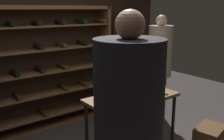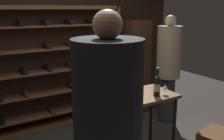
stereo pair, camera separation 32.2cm
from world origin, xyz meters
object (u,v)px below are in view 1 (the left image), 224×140
Objects in this scene: person_host_in_suit at (160,63)px; person_bystander_red_print at (128,137)px; wine_bottle_amber_reserve at (109,87)px; wine_glass_stemmed_center at (164,86)px; wine_rack at (41,71)px; tasting_table at (132,105)px; display_cabinet at (127,67)px; wine_crate at (209,139)px; wine_bottle_red_label at (157,84)px.

person_bystander_red_print reaches higher than person_host_in_suit.
wine_glass_stemmed_center is (0.68, -0.26, -0.05)m from wine_bottle_amber_reserve.
wine_rack is 2.08m from wine_glass_stemmed_center.
person_host_in_suit reaches higher than tasting_table.
person_host_in_suit is at bearing -71.59° from display_cabinet.
wine_glass_stemmed_center is at bearing -19.69° from person_host_in_suit.
wine_glass_stemmed_center is (-0.74, 0.27, 0.88)m from wine_crate.
person_host_in_suit is 1.56m from wine_crate.
wine_bottle_red_label is (1.19, 0.83, -0.02)m from person_bystander_red_print.
wine_rack is 7.39× the size of wine_bottle_red_label.
person_host_in_suit is at bearing 30.75° from tasting_table.
wine_crate is at bearing -18.66° from wine_bottle_red_label.
person_host_in_suit is at bearing 78.56° from wine_crate.
tasting_table is 1.35m from person_bystander_red_print.
wine_crate is at bearing -20.35° from wine_bottle_amber_reserve.
wine_crate is 1.18m from wine_glass_stemmed_center.
display_cabinet is at bearing -136.18° from person_host_in_suit.
wine_bottle_red_label is at bearing -67.08° from wine_rack.
wine_rack is at bearing -89.57° from person_host_in_suit.
wine_bottle_red_label is at bearing 168.68° from wine_glass_stemmed_center.
wine_crate is 1.29m from wine_bottle_red_label.
display_cabinet is 1.83m from wine_glass_stemmed_center.
tasting_table is 8.91× the size of wine_glass_stemmed_center.
tasting_table is at bearing -74.19° from wine_rack.
wine_bottle_red_label is at bearing 161.34° from wine_crate.
wine_bottle_red_label is (0.57, -0.24, -0.01)m from wine_bottle_amber_reserve.
wine_bottle_amber_reserve is 0.73m from wine_glass_stemmed_center.
person_host_in_suit reaches higher than wine_glass_stemmed_center.
person_host_in_suit reaches higher than display_cabinet.
wine_crate is at bearing -19.76° from wine_glass_stemmed_center.
person_host_in_suit is 14.79× the size of wine_glass_stemmed_center.
person_bystander_red_print is 3.23m from display_cabinet.
wine_bottle_amber_reserve is at bearing 157.17° from wine_bottle_red_label.
wine_glass_stemmed_center is at bearing 163.48° from person_bystander_red_print.
tasting_table is 1.91m from display_cabinet.
display_cabinet is at bearing -178.62° from person_bystander_red_print.
display_cabinet is at bearing 88.91° from wine_crate.
wine_bottle_amber_reserve is at bearing 159.65° from wine_crate.
wine_crate is 3.67× the size of wine_glass_stemmed_center.
wine_crate is (-0.25, -1.26, -0.88)m from person_host_in_suit.
wine_rack is at bearing -147.01° from person_bystander_red_print.
display_cabinet is 2.02m from wine_bottle_amber_reserve.
person_host_in_suit is (1.89, -0.88, 0.03)m from wine_rack.
person_bystander_red_print is at bearing -145.10° from wine_bottle_red_label.
wine_crate is 2.04m from display_cabinet.
wine_glass_stemmed_center is (0.12, -0.02, -0.04)m from wine_bottle_red_label.
wine_bottle_red_label is (-1.11, -0.97, 0.04)m from person_host_in_suit.
person_host_in_suit is at bearing 23.45° from wine_bottle_amber_reserve.
wine_rack is 2.01m from wine_bottle_red_label.
wine_crate is at bearing -20.07° from tasting_table.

